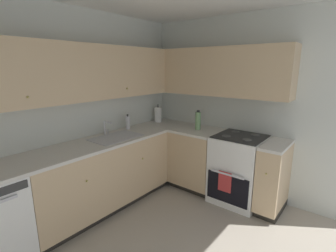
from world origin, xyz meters
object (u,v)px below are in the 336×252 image
(paper_towel_roll, at_px, (158,115))
(oil_bottle, at_px, (198,121))
(soap_bottle, at_px, (128,123))
(oven_range, at_px, (238,168))

(paper_towel_roll, xyz_separation_m, oil_bottle, (-0.02, -0.78, 0.01))
(paper_towel_roll, relative_size, oil_bottle, 1.08)
(paper_towel_roll, bearing_deg, soap_bottle, 178.23)
(oven_range, bearing_deg, paper_towel_roll, 89.74)
(soap_bottle, distance_m, paper_towel_roll, 0.65)
(oven_range, bearing_deg, oil_bottle, 91.64)
(oven_range, xyz_separation_m, soap_bottle, (-0.64, 1.45, 0.54))
(paper_towel_roll, bearing_deg, oil_bottle, -91.82)
(oil_bottle, bearing_deg, paper_towel_roll, 88.18)
(soap_bottle, bearing_deg, oven_range, -66.15)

